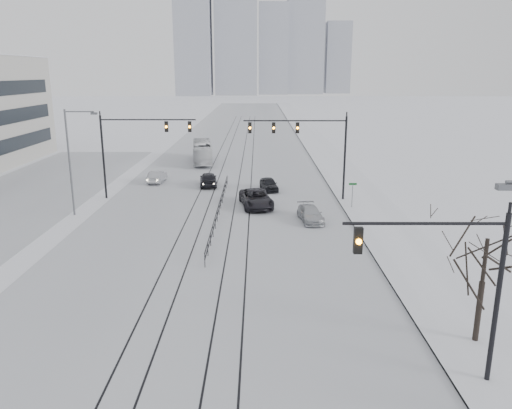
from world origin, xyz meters
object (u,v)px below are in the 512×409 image
(sedan_nb_front, at_px, (256,199))
(sedan_nb_far, at_px, (269,184))
(sedan_nb_right, at_px, (310,214))
(sedan_sb_outer, at_px, (157,177))
(sedan_sb_inner, at_px, (208,179))
(box_truck, at_px, (202,152))
(traffic_mast_near, at_px, (458,276))
(bare_tree, at_px, (486,250))

(sedan_nb_front, relative_size, sedan_nb_far, 1.47)
(sedan_nb_front, xyz_separation_m, sedan_nb_right, (4.49, -4.50, -0.17))
(sedan_sb_outer, relative_size, sedan_nb_far, 1.05)
(sedan_sb_inner, height_order, sedan_sb_outer, sedan_sb_inner)
(sedan_nb_right, xyz_separation_m, sedan_nb_far, (-3.19, 11.15, 0.04))
(box_truck, bearing_deg, sedan_nb_right, 106.14)
(traffic_mast_near, height_order, sedan_nb_right, traffic_mast_near)
(sedan_sb_inner, distance_m, sedan_nb_right, 16.32)
(traffic_mast_near, relative_size, sedan_sb_outer, 1.76)
(traffic_mast_near, distance_m, box_truck, 52.15)
(sedan_sb_inner, height_order, sedan_nb_far, sedan_sb_inner)
(sedan_nb_front, height_order, sedan_nb_right, sedan_nb_front)
(sedan_sb_inner, relative_size, sedan_sb_outer, 1.11)
(traffic_mast_near, xyz_separation_m, bare_tree, (2.41, 3.00, -0.07))
(traffic_mast_near, relative_size, box_truck, 0.68)
(sedan_nb_front, height_order, box_truck, box_truck)
(sedan_nb_right, height_order, sedan_nb_far, sedan_nb_far)
(traffic_mast_near, xyz_separation_m, sedan_nb_right, (-3.11, 22.16, -3.95))
(bare_tree, height_order, sedan_nb_front, bare_tree)
(sedan_sb_outer, bearing_deg, sedan_nb_far, 166.84)
(sedan_sb_inner, xyz_separation_m, sedan_nb_front, (5.19, -8.65, 0.02))
(sedan_sb_outer, distance_m, sedan_nb_front, 15.23)
(sedan_nb_far, relative_size, box_truck, 0.37)
(traffic_mast_near, relative_size, sedan_nb_far, 1.84)
(bare_tree, xyz_separation_m, sedan_nb_front, (-10.01, 23.65, -3.71))
(sedan_nb_right, bearing_deg, sedan_nb_far, 98.96)
(sedan_sb_inner, height_order, sedan_nb_front, sedan_nb_front)
(sedan_sb_inner, distance_m, sedan_nb_front, 10.08)
(bare_tree, distance_m, box_truck, 50.06)
(sedan_nb_far, bearing_deg, bare_tree, -83.92)
(sedan_nb_far, height_order, box_truck, box_truck)
(sedan_nb_front, xyz_separation_m, box_truck, (-7.39, 23.19, 0.65))
(sedan_sb_outer, bearing_deg, traffic_mast_near, 120.60)
(sedan_sb_outer, relative_size, sedan_nb_front, 0.71)
(sedan_nb_right, bearing_deg, box_truck, 106.25)
(traffic_mast_near, bearing_deg, bare_tree, 51.24)
(sedan_nb_front, bearing_deg, traffic_mast_near, -83.61)
(sedan_nb_right, distance_m, box_truck, 30.14)
(sedan_sb_outer, bearing_deg, sedan_sb_inner, 166.86)
(traffic_mast_near, distance_m, sedan_nb_front, 27.97)
(traffic_mast_near, distance_m, sedan_sb_inner, 37.74)
(sedan_sb_outer, height_order, sedan_nb_right, sedan_sb_outer)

